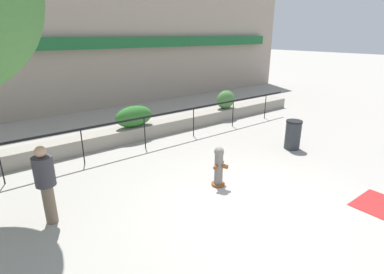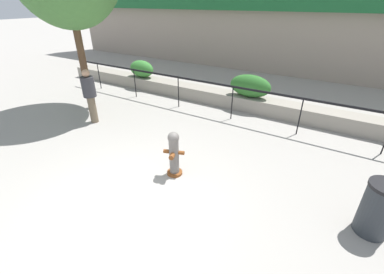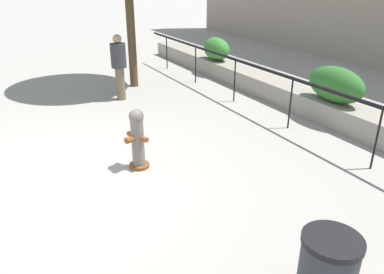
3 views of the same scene
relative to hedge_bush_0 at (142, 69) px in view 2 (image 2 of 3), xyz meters
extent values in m
plane|color=#9E9991|center=(4.87, -6.00, -0.86)|extent=(120.00, 120.00, 0.00)
cube|color=#195B2D|center=(4.87, 5.32, 2.50)|extent=(27.00, 0.36, 0.56)
cube|color=gray|center=(4.87, 0.00, -0.61)|extent=(18.00, 0.70, 0.50)
cube|color=black|center=(4.87, -1.10, 0.26)|extent=(15.00, 0.05, 0.06)
cylinder|color=black|center=(-1.56, -1.10, -0.29)|extent=(0.04, 0.04, 1.15)
cylinder|color=black|center=(0.59, -1.10, -0.29)|extent=(0.04, 0.04, 1.15)
cylinder|color=black|center=(2.73, -1.10, -0.29)|extent=(0.04, 0.04, 1.15)
cylinder|color=black|center=(4.87, -1.10, -0.29)|extent=(0.04, 0.04, 1.15)
cylinder|color=black|center=(7.02, -1.10, -0.29)|extent=(0.04, 0.04, 1.15)
ellipsoid|color=#387F33|center=(0.00, 0.00, 0.00)|extent=(1.22, 0.67, 0.73)
ellipsoid|color=#2D6B28|center=(5.06, 0.00, 0.03)|extent=(1.48, 0.64, 0.79)
cylinder|color=brown|center=(5.05, -4.66, -0.83)|extent=(0.45, 0.45, 0.06)
cylinder|color=slate|center=(5.05, -4.66, -0.38)|extent=(0.28, 0.28, 0.85)
sphere|color=slate|center=(5.05, -4.66, 0.09)|extent=(0.25, 0.25, 0.25)
cylinder|color=brown|center=(5.11, -4.83, -0.28)|extent=(0.16, 0.17, 0.11)
cylinder|color=brown|center=(4.89, -4.72, -0.28)|extent=(0.15, 0.13, 0.09)
cylinder|color=brown|center=(5.21, -4.60, -0.28)|extent=(0.15, 0.13, 0.09)
cylinder|color=brown|center=(0.04, -2.93, 0.66)|extent=(0.24, 0.24, 3.05)
cylinder|color=brown|center=(1.14, -3.70, -0.42)|extent=(0.27, 0.27, 0.88)
cylinder|color=#333338|center=(1.14, -3.70, 0.33)|extent=(0.46, 0.46, 0.62)
sphere|color=tan|center=(1.14, -3.70, 0.75)|extent=(0.23, 0.23, 0.23)
cylinder|color=#2D3338|center=(8.90, -4.25, -0.39)|extent=(0.52, 0.52, 0.95)
camera|label=1|loc=(0.15, -9.83, 2.95)|focal=28.00mm
camera|label=2|loc=(7.95, -8.59, 2.71)|focal=24.00mm
camera|label=3|loc=(10.66, -6.59, 2.27)|focal=35.00mm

